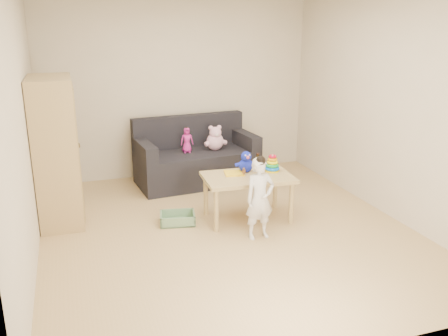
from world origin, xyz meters
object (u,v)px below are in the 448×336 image
object	(u,v)px
wardrobe	(56,151)
play_table	(248,197)
toddler	(260,200)
sofa	(197,167)

from	to	relation	value
wardrobe	play_table	world-z (taller)	wardrobe
wardrobe	toddler	world-z (taller)	wardrobe
wardrobe	play_table	bearing A→B (deg)	-18.21
sofa	play_table	xyz separation A→B (m)	(0.22, -1.48, 0.03)
wardrobe	play_table	size ratio (longest dim) A/B	1.64
sofa	toddler	distance (m)	2.02
sofa	play_table	size ratio (longest dim) A/B	1.65
wardrobe	sofa	size ratio (longest dim) A/B	0.99
sofa	toddler	size ratio (longest dim) A/B	1.94
wardrobe	toddler	size ratio (longest dim) A/B	1.92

